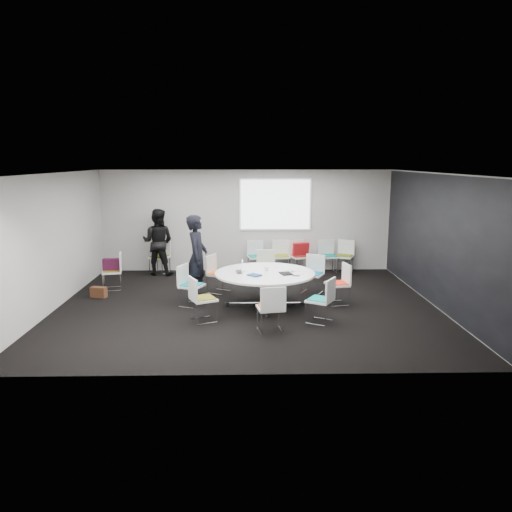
{
  "coord_description": "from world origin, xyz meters",
  "views": [
    {
      "loc": [
        -0.04,
        -10.28,
        3.07
      ],
      "look_at": [
        0.2,
        0.4,
        1.0
      ],
      "focal_mm": 35.0,
      "sensor_mm": 36.0,
      "label": 1
    }
  ],
  "objects_px": {
    "chair_ring_c": "(267,275)",
    "chair_spare_left": "(113,278)",
    "chair_ring_h": "(320,309)",
    "chair_back_c": "(299,263)",
    "maroon_bag": "(112,264)",
    "person_main": "(197,257)",
    "chair_back_b": "(281,263)",
    "chair_person_back": "(160,263)",
    "chair_back_d": "(328,262)",
    "chair_ring_a": "(338,292)",
    "chair_ring_d": "(218,281)",
    "person_back": "(158,242)",
    "chair_ring_e": "(191,293)",
    "brown_bag": "(99,292)",
    "cup": "(266,269)",
    "conference_table": "(265,282)",
    "chair_ring_g": "(271,317)",
    "chair_back_e": "(344,262)",
    "laptop": "(241,272)",
    "chair_ring_f": "(203,308)",
    "chair_ring_b": "(313,281)",
    "chair_back_a": "(257,263)"
  },
  "relations": [
    {
      "from": "person_main",
      "to": "chair_ring_h",
      "type": "bearing_deg",
      "value": -119.12
    },
    {
      "from": "chair_back_b",
      "to": "chair_back_d",
      "type": "height_order",
      "value": "same"
    },
    {
      "from": "chair_ring_g",
      "to": "chair_ring_a",
      "type": "bearing_deg",
      "value": 38.8
    },
    {
      "from": "chair_back_d",
      "to": "brown_bag",
      "type": "relative_size",
      "value": 2.44
    },
    {
      "from": "chair_back_e",
      "to": "chair_spare_left",
      "type": "bearing_deg",
      "value": 41.5
    },
    {
      "from": "chair_ring_a",
      "to": "chair_ring_h",
      "type": "height_order",
      "value": "same"
    },
    {
      "from": "chair_ring_c",
      "to": "person_back",
      "type": "distance_m",
      "value": 3.24
    },
    {
      "from": "chair_ring_h",
      "to": "person_main",
      "type": "bearing_deg",
      "value": 85.19
    },
    {
      "from": "chair_ring_a",
      "to": "chair_spare_left",
      "type": "xyz_separation_m",
      "value": [
        -5.15,
        1.35,
        0.0
      ]
    },
    {
      "from": "chair_ring_h",
      "to": "brown_bag",
      "type": "bearing_deg",
      "value": 98.62
    },
    {
      "from": "cup",
      "to": "person_main",
      "type": "bearing_deg",
      "value": 163.02
    },
    {
      "from": "chair_ring_g",
      "to": "cup",
      "type": "distance_m",
      "value": 1.86
    },
    {
      "from": "chair_ring_e",
      "to": "chair_ring_h",
      "type": "bearing_deg",
      "value": 88.19
    },
    {
      "from": "person_main",
      "to": "maroon_bag",
      "type": "bearing_deg",
      "value": 74.85
    },
    {
      "from": "chair_ring_a",
      "to": "chair_ring_d",
      "type": "xyz_separation_m",
      "value": [
        -2.61,
        1.02,
        0.0
      ]
    },
    {
      "from": "chair_back_b",
      "to": "chair_person_back",
      "type": "height_order",
      "value": "same"
    },
    {
      "from": "chair_ring_c",
      "to": "chair_spare_left",
      "type": "distance_m",
      "value": 3.72
    },
    {
      "from": "chair_ring_c",
      "to": "chair_ring_h",
      "type": "xyz_separation_m",
      "value": [
        0.89,
        -2.83,
        0.0
      ]
    },
    {
      "from": "chair_back_a",
      "to": "maroon_bag",
      "type": "bearing_deg",
      "value": 15.96
    },
    {
      "from": "chair_ring_f",
      "to": "chair_spare_left",
      "type": "height_order",
      "value": "same"
    },
    {
      "from": "chair_ring_b",
      "to": "chair_back_a",
      "type": "distance_m",
      "value": 2.47
    },
    {
      "from": "chair_ring_h",
      "to": "chair_back_c",
      "type": "bearing_deg",
      "value": 29.44
    },
    {
      "from": "chair_back_c",
      "to": "cup",
      "type": "distance_m",
      "value": 3.25
    },
    {
      "from": "person_main",
      "to": "cup",
      "type": "bearing_deg",
      "value": -100.95
    },
    {
      "from": "chair_spare_left",
      "to": "chair_person_back",
      "type": "bearing_deg",
      "value": -37.31
    },
    {
      "from": "chair_ring_g",
      "to": "chair_spare_left",
      "type": "height_order",
      "value": "same"
    },
    {
      "from": "conference_table",
      "to": "chair_ring_e",
      "type": "relative_size",
      "value": 2.39
    },
    {
      "from": "chair_ring_a",
      "to": "maroon_bag",
      "type": "xyz_separation_m",
      "value": [
        -5.17,
        1.34,
        0.34
      ]
    },
    {
      "from": "chair_back_d",
      "to": "chair_ring_d",
      "type": "bearing_deg",
      "value": 26.03
    },
    {
      "from": "maroon_bag",
      "to": "chair_back_b",
      "type": "bearing_deg",
      "value": 22.95
    },
    {
      "from": "chair_ring_c",
      "to": "chair_ring_h",
      "type": "distance_m",
      "value": 2.97
    },
    {
      "from": "person_back",
      "to": "maroon_bag",
      "type": "xyz_separation_m",
      "value": [
        -0.84,
        -1.6,
        -0.27
      ]
    },
    {
      "from": "chair_ring_e",
      "to": "chair_spare_left",
      "type": "relative_size",
      "value": 1.0
    },
    {
      "from": "chair_person_back",
      "to": "person_main",
      "type": "xyz_separation_m",
      "value": [
        1.28,
        -2.59,
        0.67
      ]
    },
    {
      "from": "chair_person_back",
      "to": "chair_spare_left",
      "type": "bearing_deg",
      "value": 87.39
    },
    {
      "from": "chair_ring_h",
      "to": "chair_spare_left",
      "type": "relative_size",
      "value": 1.0
    },
    {
      "from": "conference_table",
      "to": "laptop",
      "type": "xyz_separation_m",
      "value": [
        -0.5,
        0.03,
        0.22
      ]
    },
    {
      "from": "chair_back_e",
      "to": "cup",
      "type": "height_order",
      "value": "chair_back_e"
    },
    {
      "from": "chair_ring_c",
      "to": "person_main",
      "type": "bearing_deg",
      "value": 25.76
    },
    {
      "from": "chair_ring_c",
      "to": "cup",
      "type": "distance_m",
      "value": 1.62
    },
    {
      "from": "chair_back_b",
      "to": "person_main",
      "type": "height_order",
      "value": "person_main"
    },
    {
      "from": "chair_ring_h",
      "to": "chair_spare_left",
      "type": "xyz_separation_m",
      "value": [
        -4.6,
        2.58,
        0.0
      ]
    },
    {
      "from": "chair_ring_c",
      "to": "laptop",
      "type": "xyz_separation_m",
      "value": [
        -0.62,
        -1.66,
        0.47
      ]
    },
    {
      "from": "chair_ring_d",
      "to": "chair_back_c",
      "type": "bearing_deg",
      "value": 161.57
    },
    {
      "from": "chair_ring_d",
      "to": "cup",
      "type": "height_order",
      "value": "chair_ring_d"
    },
    {
      "from": "chair_back_b",
      "to": "chair_person_back",
      "type": "relative_size",
      "value": 1.0
    },
    {
      "from": "maroon_bag",
      "to": "person_main",
      "type": "bearing_deg",
      "value": -21.18
    },
    {
      "from": "chair_spare_left",
      "to": "person_main",
      "type": "bearing_deg",
      "value": -123.55
    },
    {
      "from": "chair_ring_c",
      "to": "person_back",
      "type": "bearing_deg",
      "value": -33.18
    },
    {
      "from": "chair_back_d",
      "to": "chair_back_e",
      "type": "height_order",
      "value": "same"
    }
  ]
}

